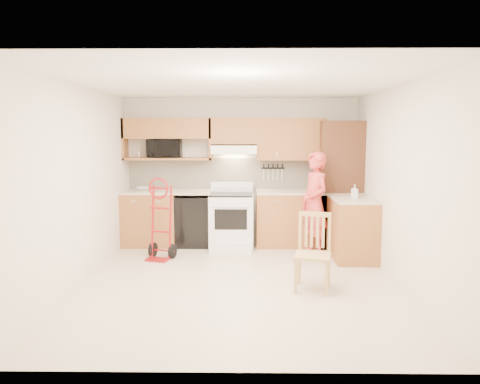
{
  "coord_description": "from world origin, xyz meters",
  "views": [
    {
      "loc": [
        0.08,
        -5.64,
        1.88
      ],
      "look_at": [
        0.0,
        0.5,
        1.1
      ],
      "focal_mm": 33.96,
      "sensor_mm": 36.0,
      "label": 1
    }
  ],
  "objects_px": {
    "person": "(315,204)",
    "microwave": "(165,148)",
    "hand_truck": "(159,223)",
    "dining_chair": "(313,253)",
    "range": "(231,216)"
  },
  "relations": [
    {
      "from": "range",
      "to": "dining_chair",
      "type": "relative_size",
      "value": 1.15
    },
    {
      "from": "person",
      "to": "microwave",
      "type": "bearing_deg",
      "value": -127.07
    },
    {
      "from": "microwave",
      "to": "hand_truck",
      "type": "xyz_separation_m",
      "value": [
        0.08,
        -1.03,
        -1.09
      ]
    },
    {
      "from": "hand_truck",
      "to": "microwave",
      "type": "bearing_deg",
      "value": 110.21
    },
    {
      "from": "person",
      "to": "hand_truck",
      "type": "relative_size",
      "value": 1.45
    },
    {
      "from": "microwave",
      "to": "range",
      "type": "xyz_separation_m",
      "value": [
        1.14,
        -0.31,
        -1.11
      ]
    },
    {
      "from": "hand_truck",
      "to": "dining_chair",
      "type": "height_order",
      "value": "hand_truck"
    },
    {
      "from": "range",
      "to": "person",
      "type": "relative_size",
      "value": 0.66
    },
    {
      "from": "range",
      "to": "hand_truck",
      "type": "bearing_deg",
      "value": -145.92
    },
    {
      "from": "person",
      "to": "dining_chair",
      "type": "relative_size",
      "value": 1.74
    },
    {
      "from": "person",
      "to": "dining_chair",
      "type": "distance_m",
      "value": 1.71
    },
    {
      "from": "range",
      "to": "dining_chair",
      "type": "height_order",
      "value": "range"
    },
    {
      "from": "range",
      "to": "dining_chair",
      "type": "bearing_deg",
      "value": -63.06
    },
    {
      "from": "range",
      "to": "person",
      "type": "bearing_deg",
      "value": -17.75
    },
    {
      "from": "microwave",
      "to": "range",
      "type": "height_order",
      "value": "microwave"
    }
  ]
}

